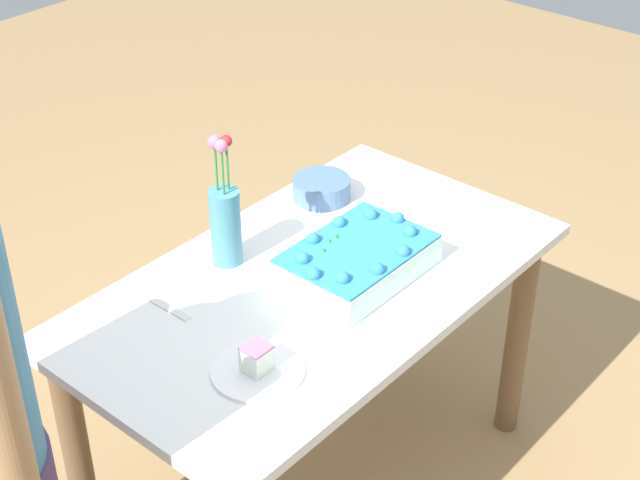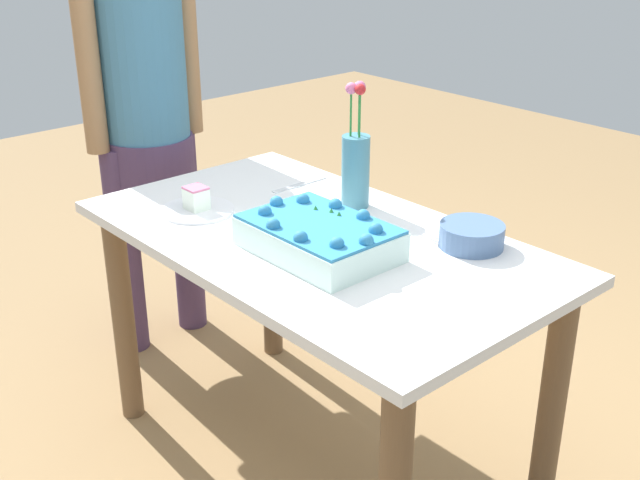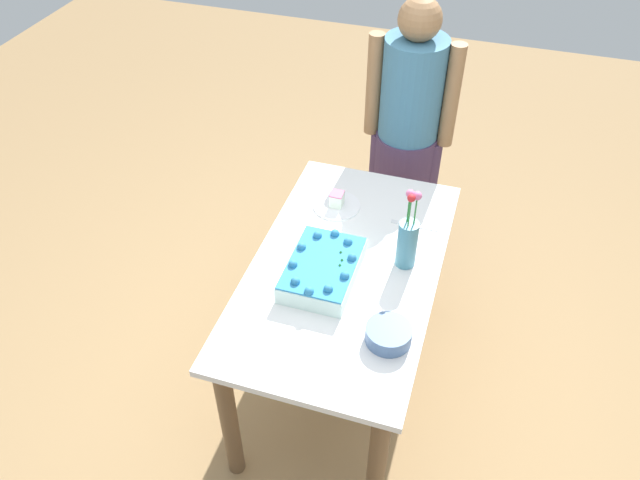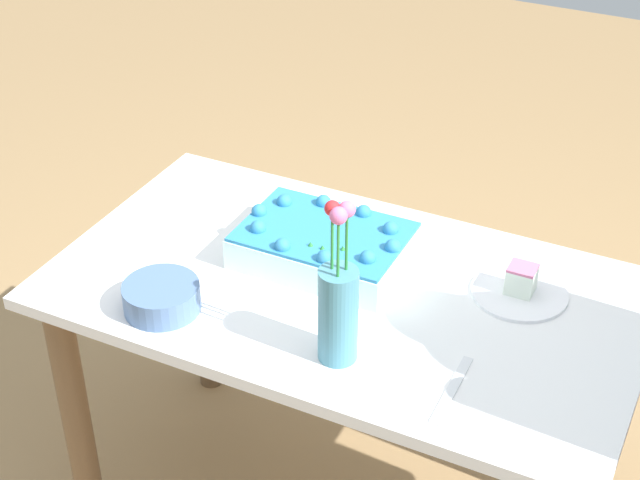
# 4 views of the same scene
# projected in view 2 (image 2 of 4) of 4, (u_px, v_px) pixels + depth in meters

# --- Properties ---
(ground_plane) EXTENTS (8.00, 8.00, 0.00)m
(ground_plane) POSITION_uv_depth(u_px,v_px,m) (317.00, 460.00, 2.43)
(ground_plane) COLOR #97764D
(dining_table) EXTENTS (1.31, 0.74, 0.74)m
(dining_table) POSITION_uv_depth(u_px,v_px,m) (317.00, 281.00, 2.19)
(dining_table) COLOR white
(dining_table) RESTS_ON ground_plane
(sheet_cake) EXTENTS (0.38, 0.26, 0.11)m
(sheet_cake) POSITION_uv_depth(u_px,v_px,m) (319.00, 237.00, 2.01)
(sheet_cake) COLOR white
(sheet_cake) RESTS_ON dining_table
(serving_plate_with_slice) EXTENTS (0.21, 0.21, 0.07)m
(serving_plate_with_slice) POSITION_uv_depth(u_px,v_px,m) (197.00, 205.00, 2.28)
(serving_plate_with_slice) COLOR white
(serving_plate_with_slice) RESTS_ON dining_table
(cake_knife) EXTENTS (0.02, 0.21, 0.00)m
(cake_knife) POSITION_uv_depth(u_px,v_px,m) (300.00, 185.00, 2.49)
(cake_knife) COLOR silver
(cake_knife) RESTS_ON dining_table
(flower_vase) EXTENTS (0.08, 0.08, 0.36)m
(flower_vase) POSITION_uv_depth(u_px,v_px,m) (356.00, 165.00, 2.28)
(flower_vase) COLOR teal
(flower_vase) RESTS_ON dining_table
(fruit_bowl) EXTENTS (0.17, 0.17, 0.06)m
(fruit_bowl) POSITION_uv_depth(u_px,v_px,m) (472.00, 235.00, 2.05)
(fruit_bowl) COLOR #4E6C98
(fruit_bowl) RESTS_ON dining_table
(person_standing) EXTENTS (0.31, 0.45, 1.49)m
(person_standing) POSITION_uv_depth(u_px,v_px,m) (146.00, 120.00, 2.78)
(person_standing) COLOR #463253
(person_standing) RESTS_ON ground_plane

